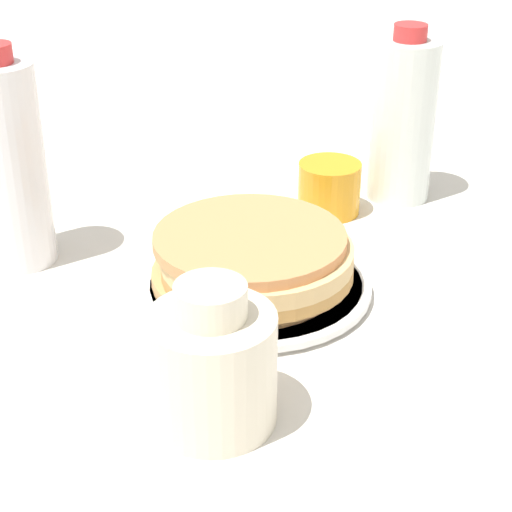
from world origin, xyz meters
name	(u,v)px	position (x,y,z in m)	size (l,w,h in m)	color
ground_plane	(232,295)	(0.00, 0.00, 0.00)	(4.00, 4.00, 0.00)	silver
plate	(256,286)	(0.02, -0.01, 0.01)	(0.22, 0.22, 0.01)	white
pancake_stack	(253,259)	(0.02, -0.01, 0.04)	(0.19, 0.20, 0.05)	tan
juice_glass	(329,188)	(0.19, 0.10, 0.03)	(0.07, 0.07, 0.06)	orange
cream_jug	(212,364)	(-0.11, -0.15, 0.05)	(0.10, 0.10, 0.12)	beige
water_bottle_mid	(9,164)	(-0.15, 0.18, 0.11)	(0.07, 0.07, 0.22)	white
water_bottle_far	(403,120)	(0.29, 0.09, 0.10)	(0.07, 0.07, 0.21)	silver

